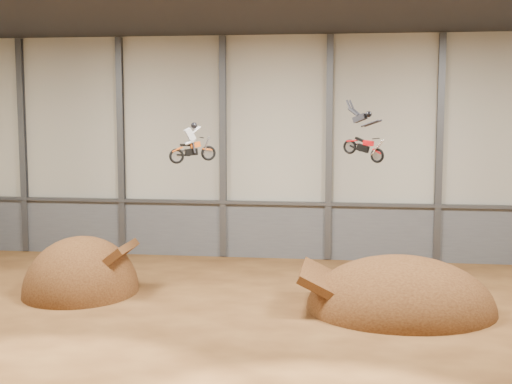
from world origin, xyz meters
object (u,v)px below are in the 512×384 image
takeoff_ramp (82,292)px  fmx_rider_a (193,141)px  fmx_rider_b (362,132)px  landing_ramp (400,310)px

takeoff_ramp → fmx_rider_a: fmx_rider_a is taller
fmx_rider_a → fmx_rider_b: fmx_rider_b is taller
landing_ramp → fmx_rider_a: bearing=177.3°
landing_ramp → takeoff_ramp: bearing=176.0°
fmx_rider_a → fmx_rider_b: (8.09, -1.51, 0.52)m
takeoff_ramp → landing_ramp: 16.23m
fmx_rider_a → fmx_rider_b: 8.25m
takeoff_ramp → fmx_rider_b: fmx_rider_b is taller
landing_ramp → fmx_rider_b: bearing=-152.0°
landing_ramp → fmx_rider_b: 8.73m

